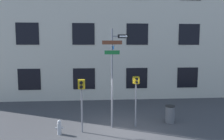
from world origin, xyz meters
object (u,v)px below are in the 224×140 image
(pedestrian_signal_left, at_px, (82,90))
(fire_hydrant, at_px, (59,127))
(street_sign_pole, at_px, (113,70))
(trash_bin, at_px, (170,114))
(pedestrian_signal_right, at_px, (136,88))

(pedestrian_signal_left, distance_m, fire_hydrant, 2.00)
(street_sign_pole, bearing_deg, pedestrian_signal_left, -161.61)
(street_sign_pole, xyz_separation_m, pedestrian_signal_left, (-1.53, -0.51, -0.92))
(fire_hydrant, relative_size, trash_bin, 0.73)
(pedestrian_signal_left, relative_size, fire_hydrant, 3.76)
(fire_hydrant, bearing_deg, pedestrian_signal_right, 10.51)
(street_sign_pole, bearing_deg, pedestrian_signal_right, 1.29)
(street_sign_pole, distance_m, pedestrian_signal_left, 1.85)
(street_sign_pole, relative_size, trash_bin, 5.32)
(street_sign_pole, height_order, trash_bin, street_sign_pole)
(pedestrian_signal_left, relative_size, trash_bin, 2.76)
(trash_bin, bearing_deg, street_sign_pole, -171.77)
(pedestrian_signal_left, xyz_separation_m, fire_hydrant, (-1.05, -0.16, -1.70))
(pedestrian_signal_left, xyz_separation_m, trash_bin, (4.63, 0.96, -1.56))
(street_sign_pole, relative_size, fire_hydrant, 7.24)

